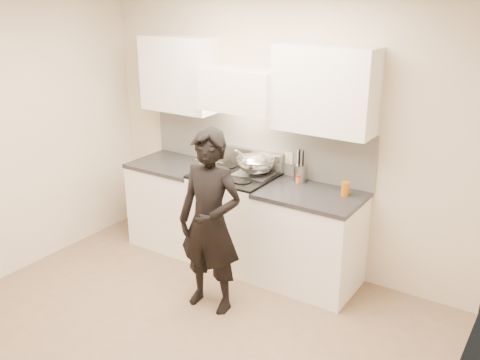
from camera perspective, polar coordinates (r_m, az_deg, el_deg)
name	(u,v)px	position (r m, az deg, el deg)	size (l,w,h in m)	color
ground_plane	(168,342)	(4.48, -7.72, -16.74)	(4.00, 4.00, 0.00)	#866F56
room_shell	(184,137)	(4.07, -5.98, 4.62)	(4.04, 3.54, 2.70)	beige
stove	(235,218)	(5.38, -0.54, -4.06)	(0.76, 0.65, 0.96)	white
counter_right	(310,239)	(5.02, 7.43, -6.27)	(0.92, 0.67, 0.92)	white
counter_left	(175,203)	(5.82, -6.96, -2.44)	(0.82, 0.67, 0.92)	white
wok	(255,163)	(5.15, 1.65, 1.79)	(0.37, 0.46, 0.30)	silver
stock_pot	(209,166)	(5.18, -3.29, 1.51)	(0.30, 0.24, 0.14)	silver
utensil_crock	(300,172)	(5.07, 6.41, 0.85)	(0.12, 0.12, 0.31)	#A3A3A3
spice_jar	(298,179)	(5.04, 6.20, 0.09)	(0.04, 0.04, 0.08)	orange
oil_glass	(345,189)	(4.80, 11.17, -0.93)	(0.07, 0.07, 0.13)	#AC590F
person	(210,222)	(4.50, -3.21, -4.54)	(0.59, 0.38, 1.60)	black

